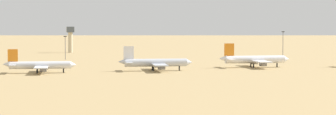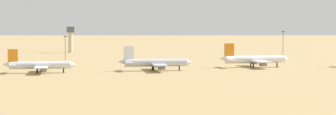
{
  "view_description": "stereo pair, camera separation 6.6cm",
  "coord_description": "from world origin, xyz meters",
  "px_view_note": "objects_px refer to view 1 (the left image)",
  "views": [
    {
      "loc": [
        -69.78,
        -286.71,
        22.63
      ],
      "look_at": [
        3.24,
        -7.29,
        6.0
      ],
      "focal_mm": 68.02,
      "sensor_mm": 36.0,
      "label": 1
    },
    {
      "loc": [
        -69.72,
        -286.73,
        22.63
      ],
      "look_at": [
        3.24,
        -7.29,
        6.0
      ],
      "focal_mm": 68.02,
      "sensor_mm": 36.0,
      "label": 2
    }
  ],
  "objects_px": {
    "light_pole_mid": "(65,46)",
    "light_pole_west": "(283,43)",
    "parked_jet_orange_3": "(254,59)",
    "control_tower": "(70,37)",
    "parked_jet_orange_1": "(39,65)",
    "parked_jet_white_2": "(155,63)"
  },
  "relations": [
    {
      "from": "parked_jet_orange_3",
      "to": "control_tower",
      "type": "relative_size",
      "value": 1.92
    },
    {
      "from": "control_tower",
      "to": "light_pole_west",
      "type": "height_order",
      "value": "control_tower"
    },
    {
      "from": "parked_jet_orange_3",
      "to": "light_pole_mid",
      "type": "height_order",
      "value": "light_pole_mid"
    },
    {
      "from": "control_tower",
      "to": "light_pole_mid",
      "type": "xyz_separation_m",
      "value": [
        -11.54,
        -82.1,
        -3.12
      ]
    },
    {
      "from": "control_tower",
      "to": "light_pole_west",
      "type": "bearing_deg",
      "value": -39.6
    },
    {
      "from": "parked_jet_white_2",
      "to": "light_pole_west",
      "type": "bearing_deg",
      "value": 45.22
    },
    {
      "from": "parked_jet_white_2",
      "to": "light_pole_mid",
      "type": "distance_m",
      "value": 101.01
    },
    {
      "from": "parked_jet_orange_1",
      "to": "control_tower",
      "type": "relative_size",
      "value": 1.7
    },
    {
      "from": "control_tower",
      "to": "parked_jet_orange_1",
      "type": "bearing_deg",
      "value": -100.19
    },
    {
      "from": "parked_jet_orange_3",
      "to": "parked_jet_orange_1",
      "type": "bearing_deg",
      "value": -170.7
    },
    {
      "from": "light_pole_mid",
      "to": "light_pole_west",
      "type": "bearing_deg",
      "value": -7.27
    },
    {
      "from": "parked_jet_orange_1",
      "to": "control_tower",
      "type": "distance_m",
      "value": 180.38
    },
    {
      "from": "parked_jet_orange_3",
      "to": "light_pole_mid",
      "type": "relative_size",
      "value": 2.58
    },
    {
      "from": "parked_jet_orange_1",
      "to": "parked_jet_orange_3",
      "type": "xyz_separation_m",
      "value": [
        103.36,
        7.8,
        0.43
      ]
    },
    {
      "from": "control_tower",
      "to": "light_pole_mid",
      "type": "height_order",
      "value": "control_tower"
    },
    {
      "from": "light_pole_west",
      "to": "light_pole_mid",
      "type": "distance_m",
      "value": 132.05
    },
    {
      "from": "parked_jet_white_2",
      "to": "parked_jet_orange_1",
      "type": "bearing_deg",
      "value": -174.0
    },
    {
      "from": "light_pole_west",
      "to": "parked_jet_white_2",
      "type": "bearing_deg",
      "value": -141.52
    },
    {
      "from": "light_pole_mid",
      "to": "parked_jet_orange_3",
      "type": "bearing_deg",
      "value": -46.49
    },
    {
      "from": "control_tower",
      "to": "parked_jet_orange_3",
      "type": "bearing_deg",
      "value": -67.14
    },
    {
      "from": "parked_jet_orange_3",
      "to": "parked_jet_white_2",
      "type": "bearing_deg",
      "value": -165.72
    },
    {
      "from": "light_pole_west",
      "to": "light_pole_mid",
      "type": "relative_size",
      "value": 1.18
    }
  ]
}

